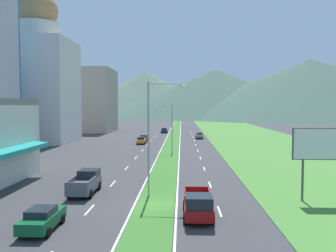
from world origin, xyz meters
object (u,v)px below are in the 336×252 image
(car_2, at_px, (164,130))
(pickup_truck_1, at_px, (86,183))
(car_1, at_px, (42,218))
(pickup_truck_0, at_px, (198,205))
(car_3, at_px, (144,138))
(street_lamp_near, at_px, (153,131))
(car_4, at_px, (199,136))
(car_0, at_px, (141,140))
(street_lamp_mid, at_px, (170,125))
(billboard_roadside, at_px, (327,147))

(car_2, relative_size, pickup_truck_1, 0.80)
(car_1, relative_size, pickup_truck_0, 0.80)
(car_2, bearing_deg, car_3, 171.60)
(street_lamp_near, bearing_deg, pickup_truck_1, 170.17)
(street_lamp_near, distance_m, car_4, 57.49)
(car_0, bearing_deg, street_lamp_mid, -155.02)
(car_0, bearing_deg, street_lamp_near, -172.12)
(street_lamp_near, distance_m, pickup_truck_0, 8.60)
(billboard_roadside, xyz_separation_m, car_0, (-21.00, 45.29, -3.95))
(pickup_truck_0, height_order, pickup_truck_1, same)
(car_2, relative_size, car_4, 1.07)
(street_lamp_near, relative_size, billboard_roadside, 1.63)
(pickup_truck_1, bearing_deg, street_lamp_near, -99.83)
(street_lamp_near, distance_m, car_2, 75.97)
(pickup_truck_1, bearing_deg, car_0, -0.39)
(billboard_roadside, relative_size, car_1, 1.46)
(car_1, xyz_separation_m, car_3, (0.23, 60.10, -0.07))
(street_lamp_mid, height_order, car_0, street_lamp_mid)
(street_lamp_mid, height_order, pickup_truck_0, street_lamp_mid)
(car_4, bearing_deg, street_lamp_near, -7.06)
(street_lamp_mid, height_order, car_3, street_lamp_mid)
(car_1, bearing_deg, pickup_truck_0, -74.46)
(pickup_truck_1, bearing_deg, pickup_truck_0, -124.58)
(car_1, relative_size, car_4, 1.07)
(street_lamp_near, height_order, billboard_roadside, street_lamp_near)
(billboard_roadside, height_order, car_2, billboard_roadside)
(car_2, height_order, car_4, car_4)
(billboard_roadside, xyz_separation_m, car_2, (-17.61, 76.86, -3.95))
(car_2, distance_m, pickup_truck_1, 74.73)
(car_0, relative_size, car_4, 1.10)
(street_lamp_near, xyz_separation_m, billboard_roadside, (14.88, -1.11, -1.20))
(billboard_roadside, distance_m, car_2, 78.95)
(car_1, bearing_deg, street_lamp_mid, -10.43)
(billboard_roadside, bearing_deg, pickup_truck_0, -156.50)
(car_2, height_order, pickup_truck_1, pickup_truck_1)
(street_lamp_near, xyz_separation_m, car_4, (7.04, 56.83, -5.14))
(car_4, bearing_deg, car_3, -67.49)
(billboard_roadside, distance_m, car_3, 56.67)
(car_3, bearing_deg, car_4, -67.49)
(billboard_roadside, height_order, car_4, billboard_roadside)
(car_1, distance_m, car_2, 84.64)
(street_lamp_near, distance_m, car_3, 51.94)
(car_0, height_order, pickup_truck_0, pickup_truck_0)
(street_lamp_mid, bearing_deg, car_2, 94.09)
(street_lamp_mid, relative_size, pickup_truck_1, 1.56)
(street_lamp_mid, xyz_separation_m, pickup_truck_1, (-6.97, -28.75, -3.94))
(car_1, distance_m, car_4, 67.03)
(street_lamp_mid, relative_size, pickup_truck_0, 1.56)
(car_3, xyz_separation_m, car_4, (13.37, 5.54, 0.07))
(car_1, height_order, car_4, car_1)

